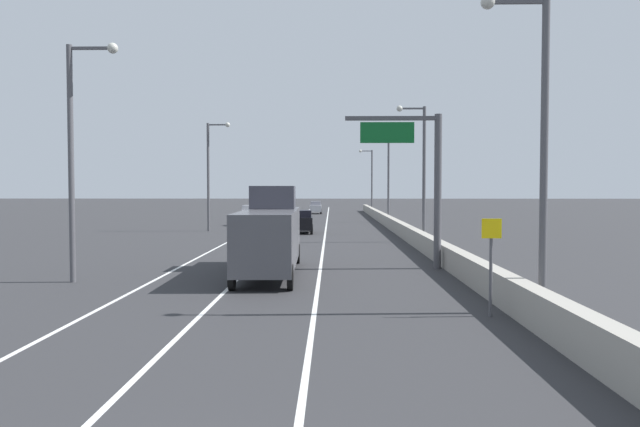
# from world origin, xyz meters

# --- Properties ---
(ground_plane) EXTENTS (320.00, 320.00, 0.00)m
(ground_plane) POSITION_xyz_m (0.00, 64.00, 0.00)
(ground_plane) COLOR #2D2D30
(lane_stripe_left) EXTENTS (0.16, 130.00, 0.00)m
(lane_stripe_left) POSITION_xyz_m (-5.50, 55.00, 0.00)
(lane_stripe_left) COLOR silver
(lane_stripe_left) RESTS_ON ground_plane
(lane_stripe_center) EXTENTS (0.16, 130.00, 0.00)m
(lane_stripe_center) POSITION_xyz_m (-2.00, 55.00, 0.00)
(lane_stripe_center) COLOR silver
(lane_stripe_center) RESTS_ON ground_plane
(lane_stripe_right) EXTENTS (0.16, 130.00, 0.00)m
(lane_stripe_right) POSITION_xyz_m (1.50, 55.00, 0.00)
(lane_stripe_right) COLOR silver
(lane_stripe_right) RESTS_ON ground_plane
(jersey_barrier_right) EXTENTS (0.60, 120.00, 1.10)m
(jersey_barrier_right) POSITION_xyz_m (7.80, 40.00, 0.55)
(jersey_barrier_right) COLOR #9E998E
(jersey_barrier_right) RESTS_ON ground_plane
(overhead_sign_gantry) EXTENTS (4.68, 0.36, 7.50)m
(overhead_sign_gantry) POSITION_xyz_m (6.46, 23.59, 4.73)
(overhead_sign_gantry) COLOR #47474C
(overhead_sign_gantry) RESTS_ON ground_plane
(speed_advisory_sign) EXTENTS (0.60, 0.11, 3.00)m
(speed_advisory_sign) POSITION_xyz_m (6.90, 12.39, 1.76)
(speed_advisory_sign) COLOR #4C4C51
(speed_advisory_sign) RESTS_ON ground_plane
(lamp_post_right_near) EXTENTS (2.14, 0.44, 9.89)m
(lamp_post_right_near) POSITION_xyz_m (8.40, 13.00, 5.69)
(lamp_post_right_near) COLOR #4C4C51
(lamp_post_right_near) RESTS_ON ground_plane
(lamp_post_right_second) EXTENTS (2.14, 0.44, 9.89)m
(lamp_post_right_second) POSITION_xyz_m (8.49, 38.44, 5.69)
(lamp_post_right_second) COLOR #4C4C51
(lamp_post_right_second) RESTS_ON ground_plane
(lamp_post_right_third) EXTENTS (2.14, 0.44, 9.89)m
(lamp_post_right_third) POSITION_xyz_m (8.27, 63.88, 5.69)
(lamp_post_right_third) COLOR #4C4C51
(lamp_post_right_third) RESTS_ON ground_plane
(lamp_post_right_fourth) EXTENTS (2.14, 0.44, 9.89)m
(lamp_post_right_fourth) POSITION_xyz_m (8.05, 89.31, 5.69)
(lamp_post_right_fourth) COLOR #4C4C51
(lamp_post_right_fourth) RESTS_ON ground_plane
(lamp_post_left_near) EXTENTS (2.14, 0.44, 9.89)m
(lamp_post_left_near) POSITION_xyz_m (-8.49, 19.00, 5.69)
(lamp_post_left_near) COLOR #4C4C51
(lamp_post_left_near) RESTS_ON ground_plane
(lamp_post_left_mid) EXTENTS (2.14, 0.44, 9.89)m
(lamp_post_left_mid) POSITION_xyz_m (-8.92, 49.53, 5.69)
(lamp_post_left_mid) COLOR #4C4C51
(lamp_post_left_mid) RESTS_ON ground_plane
(car_black_0) EXTENTS (1.92, 4.47, 2.01)m
(car_black_0) POSITION_xyz_m (-0.48, 47.19, 1.00)
(car_black_0) COLOR black
(car_black_0) RESTS_ON ground_plane
(car_white_1) EXTENTS (1.98, 4.28, 2.13)m
(car_white_1) POSITION_xyz_m (-6.42, 58.37, 1.06)
(car_white_1) COLOR white
(car_white_1) RESTS_ON ground_plane
(car_blue_2) EXTENTS (1.94, 4.48, 1.97)m
(car_blue_2) POSITION_xyz_m (-6.64, 72.36, 0.98)
(car_blue_2) COLOR #1E389E
(car_blue_2) RESTS_ON ground_plane
(car_silver_3) EXTENTS (1.87, 4.12, 1.92)m
(car_silver_3) POSITION_xyz_m (-0.37, 87.84, 0.95)
(car_silver_3) COLOR #B7B7BC
(car_silver_3) RESTS_ON ground_plane
(box_truck) EXTENTS (2.66, 9.91, 4.03)m
(box_truck) POSITION_xyz_m (-0.76, 21.49, 1.84)
(box_truck) COLOR #4C4C51
(box_truck) RESTS_ON ground_plane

